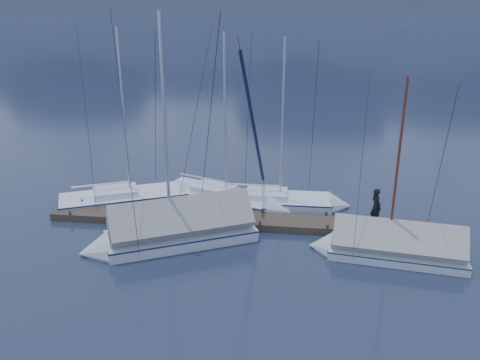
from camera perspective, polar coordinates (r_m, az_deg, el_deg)
name	(u,v)px	position (r m, az deg, el deg)	size (l,w,h in m)	color
ground	(234,244)	(22.11, -0.64, -7.16)	(1000.00, 1000.00, 0.00)	#161E33
dock	(240,222)	(23.83, 0.00, -4.71)	(18.00, 1.50, 0.54)	#382D23
mooring_posts	(229,217)	(23.79, -1.20, -4.12)	(15.12, 1.52, 0.35)	#382D23
sailboat_open_left	(140,197)	(26.97, -11.12, -1.89)	(7.44, 4.84, 9.59)	white
sailboat_open_mid	(234,200)	(26.08, -0.65, -2.28)	(7.31, 4.39, 9.34)	silver
sailboat_open_right	(290,202)	(25.94, 5.60, -2.52)	(6.94, 2.97, 9.14)	white
sailboat_covered_near	(385,247)	(21.77, 15.95, -7.27)	(6.50, 2.90, 8.19)	silver
sailboat_covered_far	(167,232)	(22.14, -8.17, -5.85)	(7.73, 5.33, 10.54)	silver
person	(376,207)	(23.50, 15.02, -2.91)	(0.63, 0.41, 1.73)	black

